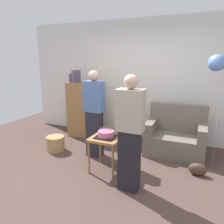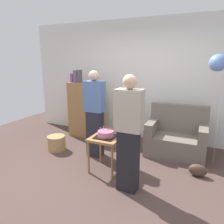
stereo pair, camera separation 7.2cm
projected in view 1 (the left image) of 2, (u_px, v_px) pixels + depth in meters
The scene contains 11 objects.
ground_plane at pixel (110, 179), 3.27m from camera, with size 8.00×8.00×0.00m, color #4C3833.
wall_back at pixel (146, 81), 4.78m from camera, with size 6.00×0.10×2.70m, color silver.
couch at pixel (175, 137), 4.11m from camera, with size 1.10×0.70×0.96m.
bookshelf at pixel (85, 109), 4.99m from camera, with size 0.80×0.36×1.59m.
side_table at pixel (106, 142), 3.44m from camera, with size 0.48×0.48×0.59m.
birthday_cake at pixel (106, 134), 3.40m from camera, with size 0.32×0.32×0.17m.
person_blowing_candles at pixel (94, 114), 3.90m from camera, with size 0.36×0.22×1.63m.
person_holding_cake at pixel (130, 134), 2.84m from camera, with size 0.36×0.22×1.63m.
wicker_basket at pixel (56, 143), 4.28m from camera, with size 0.36×0.36×0.30m, color #A88451.
handbag at pixel (198, 169), 3.36m from camera, with size 0.28×0.14×0.20m, color #473328.
balloon_bunch at pixel (218, 63), 3.38m from camera, with size 0.29×0.37×1.90m.
Camera 1 is at (1.17, -2.68, 1.80)m, focal length 33.64 mm.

